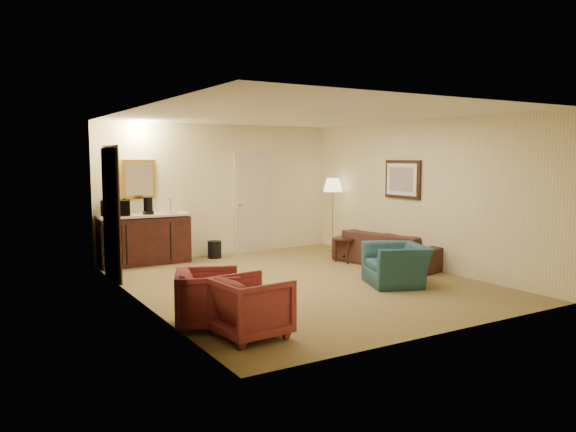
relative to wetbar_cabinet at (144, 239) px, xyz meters
name	(u,v)px	position (x,y,z in m)	size (l,w,h in m)	color
ground	(300,282)	(1.65, -2.72, -0.46)	(6.00, 6.00, 0.00)	olive
room_walls	(270,172)	(1.55, -1.95, 1.26)	(5.02, 6.01, 2.61)	beige
wetbar_cabinet	(144,239)	(0.00, 0.00, 0.00)	(1.64, 0.58, 0.92)	#3C1813
sofa	(389,243)	(3.80, -2.35, -0.05)	(2.07, 0.61, 0.81)	black
teal_armchair	(396,258)	(2.83, -3.62, -0.04)	(0.96, 0.62, 0.84)	#214B53
rose_chair_near	(208,296)	(-0.50, -4.16, -0.09)	(0.72, 0.67, 0.74)	#953830
rose_chair_far	(251,304)	(-0.25, -4.75, -0.09)	(0.72, 0.67, 0.74)	#953830
coffee_table	(352,249)	(3.43, -1.72, -0.23)	(0.80, 0.54, 0.46)	black
floor_lamp	(333,214)	(3.85, -0.50, 0.30)	(0.40, 0.40, 1.53)	#BA963E
waste_bin	(215,249)	(1.35, -0.07, -0.29)	(0.27, 0.27, 0.33)	black
microwave	(115,206)	(-0.50, 0.02, 0.63)	(0.50, 0.28, 0.34)	black
coffee_maker	(148,206)	(0.07, -0.05, 0.62)	(0.17, 0.17, 0.31)	black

